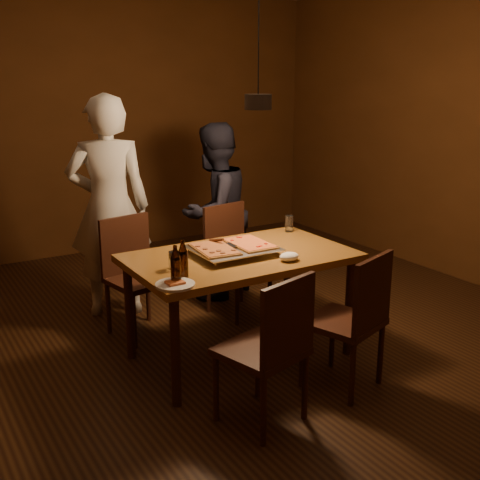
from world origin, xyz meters
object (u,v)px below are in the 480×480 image
chair_far_right (232,249)px  beer_bottle_b (183,259)px  chair_far_left (133,265)px  diner_white (109,207)px  pendant_lamp (258,100)px  chair_near_left (273,338)px  diner_dark (214,212)px  beer_bottle_a (176,265)px  dining_table (240,265)px  pizza_tray (233,251)px  chair_near_right (356,310)px  plate_slice (175,284)px

chair_far_right → beer_bottle_b: bearing=37.0°
chair_far_left → diner_white: diner_white is taller
pendant_lamp → diner_white: bearing=119.6°
chair_far_right → chair_near_left: size_ratio=0.94×
diner_dark → beer_bottle_a: bearing=30.9°
dining_table → beer_bottle_a: bearing=-153.3°
pizza_tray → diner_white: (-0.43, 1.23, 0.12)m
chair_far_left → chair_near_right: same height
chair_far_left → chair_near_left: (0.16, -1.63, 0.00)m
pizza_tray → beer_bottle_a: 0.68m
chair_far_right → diner_dark: bearing=-107.3°
chair_far_right → pendant_lamp: size_ratio=0.44×
chair_far_left → chair_near_left: 1.64m
chair_near_right → plate_slice: size_ratio=2.32×
diner_dark → chair_near_left: bearing=46.5°
chair_near_right → diner_white: (-0.84, 2.02, 0.36)m
chair_far_right → pizza_tray: bearing=50.0°
chair_near_right → diner_dark: (0.08, 1.92, 0.23)m
diner_white → diner_dark: diner_white is taller
diner_white → pendant_lamp: bearing=139.1°
dining_table → pizza_tray: (-0.04, 0.02, 0.10)m
chair_far_right → plate_slice: chair_far_right is taller
chair_near_right → diner_dark: 1.94m
chair_far_left → plate_slice: 1.17m
diner_white → pendant_lamp: size_ratio=1.63×
chair_far_right → pizza_tray: chair_far_right is taller
chair_far_left → chair_far_right: bearing=167.6°
chair_near_right → pizza_tray: bearing=98.2°
pendant_lamp → beer_bottle_a: bearing=-154.0°
plate_slice → diner_white: bearing=83.7°
chair_near_left → diner_dark: size_ratio=0.34×
chair_far_right → pendant_lamp: (-0.20, -0.68, 1.22)m
plate_slice → pizza_tray: bearing=31.2°
dining_table → chair_far_right: 0.87m
pizza_tray → diner_white: bearing=108.7°
chair_far_right → beer_bottle_b: beer_bottle_b is taller
beer_bottle_a → diner_dark: 1.82m
beer_bottle_b → diner_dark: bearing=54.8°
chair_near_right → plate_slice: (-1.01, 0.42, 0.22)m
chair_far_left → plate_slice: bearing=70.2°
chair_far_left → beer_bottle_b: bearing=75.3°
diner_dark → plate_slice: bearing=31.0°
diner_white → chair_far_left: bearing=110.2°
beer_bottle_b → chair_far_right: bearing=47.0°
diner_dark → chair_near_right: bearing=64.7°
diner_white → pendant_lamp: (0.66, -1.17, 0.87)m
beer_bottle_b → pizza_tray: bearing=27.0°
chair_near_left → beer_bottle_a: (-0.32, 0.53, 0.33)m
chair_far_right → beer_bottle_a: 1.52m
plate_slice → diner_white: 1.61m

